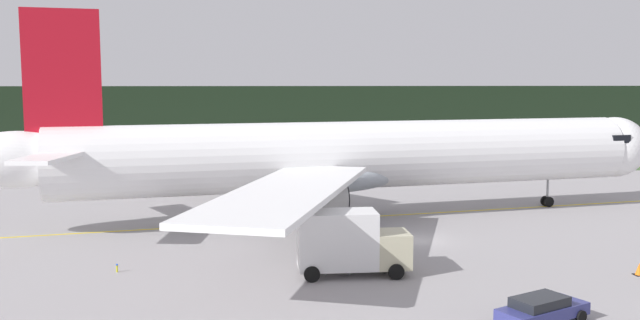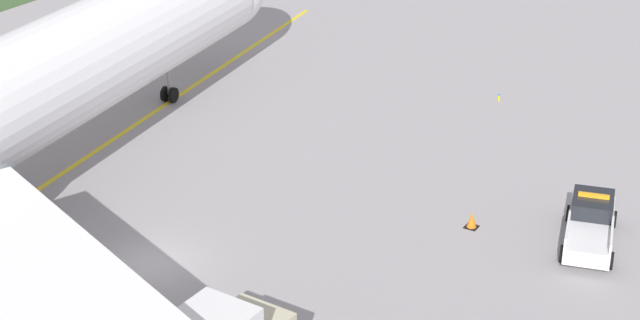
% 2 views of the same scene
% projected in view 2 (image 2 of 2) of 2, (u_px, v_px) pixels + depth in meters
% --- Properties ---
extents(ground, '(320.00, 320.00, 0.00)m').
position_uv_depth(ground, '(150.00, 265.00, 43.32)').
color(ground, '#969294').
extents(ops_pickup_truck, '(5.87, 3.27, 1.94)m').
position_uv_depth(ops_pickup_truck, '(590.00, 223.00, 44.75)').
color(ops_pickup_truck, silver).
rests_on(ops_pickup_truck, ground).
extents(apron_cone, '(0.58, 0.58, 0.72)m').
position_uv_depth(apron_cone, '(472.00, 220.00, 46.13)').
color(apron_cone, black).
rests_on(apron_cone, ground).
extents(taxiway_edge_light_east, '(0.12, 0.12, 0.45)m').
position_uv_depth(taxiway_edge_light_east, '(499.00, 97.00, 59.98)').
color(taxiway_edge_light_east, yellow).
rests_on(taxiway_edge_light_east, ground).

